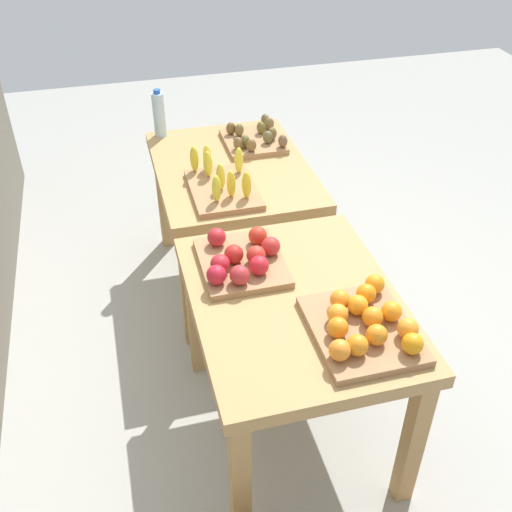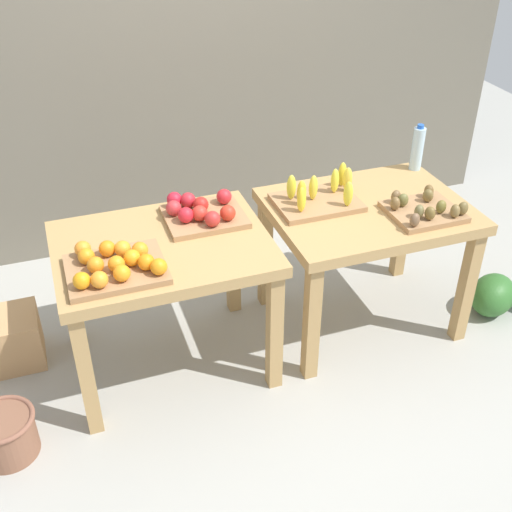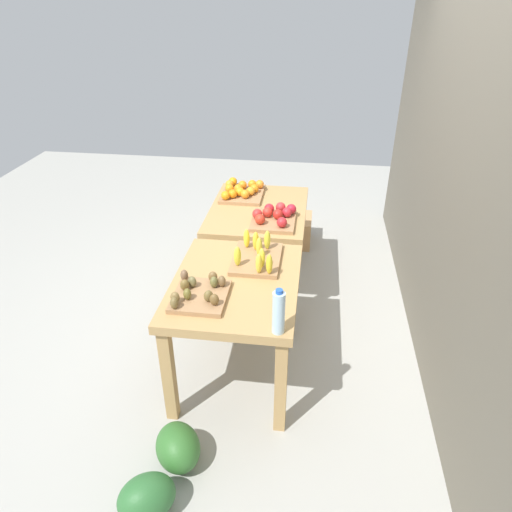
{
  "view_description": "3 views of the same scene",
  "coord_description": "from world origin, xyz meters",
  "px_view_note": "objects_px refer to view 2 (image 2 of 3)",
  "views": [
    {
      "loc": [
        -2.26,
        0.61,
        2.3
      ],
      "look_at": [
        -0.03,
        0.02,
        0.59
      ],
      "focal_mm": 42.59,
      "sensor_mm": 36.0,
      "label": 1
    },
    {
      "loc": [
        -1.0,
        -2.61,
        2.41
      ],
      "look_at": [
        -0.07,
        0.01,
        0.57
      ],
      "focal_mm": 44.82,
      "sensor_mm": 36.0,
      "label": 2
    },
    {
      "loc": [
        3.01,
        0.46,
        2.4
      ],
      "look_at": [
        -0.08,
        0.05,
        0.58
      ],
      "focal_mm": 32.83,
      "sensor_mm": 36.0,
      "label": 3
    }
  ],
  "objects_px": {
    "orange_bin": "(115,265)",
    "display_table_right": "(367,224)",
    "banana_crate": "(319,197)",
    "cardboard_produce_box": "(3,341)",
    "water_bottle": "(417,148)",
    "kiwi_bin": "(424,209)",
    "wicker_basket": "(5,434)",
    "display_table_left": "(164,263)",
    "apple_bin": "(201,212)"
  },
  "relations": [
    {
      "from": "display_table_left",
      "to": "cardboard_produce_box",
      "type": "height_order",
      "value": "display_table_left"
    },
    {
      "from": "wicker_basket",
      "to": "water_bottle",
      "type": "bearing_deg",
      "value": 15.21
    },
    {
      "from": "display_table_left",
      "to": "banana_crate",
      "type": "relative_size",
      "value": 2.34
    },
    {
      "from": "display_table_left",
      "to": "apple_bin",
      "type": "bearing_deg",
      "value": 33.06
    },
    {
      "from": "display_table_left",
      "to": "apple_bin",
      "type": "height_order",
      "value": "apple_bin"
    },
    {
      "from": "wicker_basket",
      "to": "cardboard_produce_box",
      "type": "xyz_separation_m",
      "value": [
        0.0,
        0.65,
        0.03
      ]
    },
    {
      "from": "display_table_right",
      "to": "wicker_basket",
      "type": "distance_m",
      "value": 2.08
    },
    {
      "from": "display_table_right",
      "to": "cardboard_produce_box",
      "type": "height_order",
      "value": "display_table_right"
    },
    {
      "from": "display_table_right",
      "to": "cardboard_produce_box",
      "type": "relative_size",
      "value": 2.6
    },
    {
      "from": "display_table_right",
      "to": "water_bottle",
      "type": "height_order",
      "value": "water_bottle"
    },
    {
      "from": "display_table_left",
      "to": "banana_crate",
      "type": "bearing_deg",
      "value": 6.77
    },
    {
      "from": "water_bottle",
      "to": "apple_bin",
      "type": "bearing_deg",
      "value": -173.35
    },
    {
      "from": "apple_bin",
      "to": "wicker_basket",
      "type": "xyz_separation_m",
      "value": [
        -1.1,
        -0.51,
        -0.69
      ]
    },
    {
      "from": "water_bottle",
      "to": "display_table_right",
      "type": "bearing_deg",
      "value": -145.99
    },
    {
      "from": "apple_bin",
      "to": "banana_crate",
      "type": "distance_m",
      "value": 0.63
    },
    {
      "from": "display_table_left",
      "to": "display_table_right",
      "type": "distance_m",
      "value": 1.12
    },
    {
      "from": "water_bottle",
      "to": "orange_bin",
      "type": "bearing_deg",
      "value": -164.91
    },
    {
      "from": "banana_crate",
      "to": "kiwi_bin",
      "type": "height_order",
      "value": "banana_crate"
    },
    {
      "from": "banana_crate",
      "to": "cardboard_produce_box",
      "type": "xyz_separation_m",
      "value": [
        -1.73,
        0.2,
        -0.66
      ]
    },
    {
      "from": "display_table_right",
      "to": "apple_bin",
      "type": "xyz_separation_m",
      "value": [
        -0.88,
        0.16,
        0.16
      ]
    },
    {
      "from": "display_table_right",
      "to": "water_bottle",
      "type": "distance_m",
      "value": 0.61
    },
    {
      "from": "orange_bin",
      "to": "water_bottle",
      "type": "bearing_deg",
      "value": 15.09
    },
    {
      "from": "display_table_right",
      "to": "wicker_basket",
      "type": "bearing_deg",
      "value": -169.97
    },
    {
      "from": "banana_crate",
      "to": "cardboard_produce_box",
      "type": "height_order",
      "value": "banana_crate"
    },
    {
      "from": "banana_crate",
      "to": "display_table_left",
      "type": "bearing_deg",
      "value": -173.23
    },
    {
      "from": "water_bottle",
      "to": "cardboard_produce_box",
      "type": "height_order",
      "value": "water_bottle"
    },
    {
      "from": "kiwi_bin",
      "to": "cardboard_produce_box",
      "type": "bearing_deg",
      "value": 167.59
    },
    {
      "from": "kiwi_bin",
      "to": "banana_crate",
      "type": "bearing_deg",
      "value": 148.39
    },
    {
      "from": "display_table_right",
      "to": "banana_crate",
      "type": "xyz_separation_m",
      "value": [
        -0.25,
        0.1,
        0.16
      ]
    },
    {
      "from": "banana_crate",
      "to": "water_bottle",
      "type": "xyz_separation_m",
      "value": [
        0.71,
        0.21,
        0.08
      ]
    },
    {
      "from": "display_table_right",
      "to": "water_bottle",
      "type": "relative_size",
      "value": 3.78
    },
    {
      "from": "water_bottle",
      "to": "kiwi_bin",
      "type": "bearing_deg",
      "value": -116.74
    },
    {
      "from": "wicker_basket",
      "to": "cardboard_produce_box",
      "type": "relative_size",
      "value": 0.74
    },
    {
      "from": "apple_bin",
      "to": "wicker_basket",
      "type": "relative_size",
      "value": 1.36
    },
    {
      "from": "display_table_right",
      "to": "kiwi_bin",
      "type": "height_order",
      "value": "kiwi_bin"
    },
    {
      "from": "banana_crate",
      "to": "wicker_basket",
      "type": "bearing_deg",
      "value": -165.31
    },
    {
      "from": "display_table_right",
      "to": "kiwi_bin",
      "type": "bearing_deg",
      "value": -40.08
    },
    {
      "from": "apple_bin",
      "to": "display_table_left",
      "type": "bearing_deg",
      "value": -146.94
    },
    {
      "from": "display_table_left",
      "to": "orange_bin",
      "type": "height_order",
      "value": "orange_bin"
    },
    {
      "from": "banana_crate",
      "to": "wicker_basket",
      "type": "xyz_separation_m",
      "value": [
        -1.73,
        -0.45,
        -0.69
      ]
    },
    {
      "from": "display_table_left",
      "to": "apple_bin",
      "type": "distance_m",
      "value": 0.33
    },
    {
      "from": "orange_bin",
      "to": "wicker_basket",
      "type": "xyz_separation_m",
      "value": [
        -0.61,
        -0.17,
        -0.69
      ]
    },
    {
      "from": "display_table_left",
      "to": "kiwi_bin",
      "type": "xyz_separation_m",
      "value": [
        1.34,
        -0.18,
        0.15
      ]
    },
    {
      "from": "apple_bin",
      "to": "wicker_basket",
      "type": "height_order",
      "value": "apple_bin"
    },
    {
      "from": "banana_crate",
      "to": "cardboard_produce_box",
      "type": "relative_size",
      "value": 1.11
    },
    {
      "from": "orange_bin",
      "to": "apple_bin",
      "type": "xyz_separation_m",
      "value": [
        0.49,
        0.34,
        0.0
      ]
    },
    {
      "from": "orange_bin",
      "to": "display_table_right",
      "type": "bearing_deg",
      "value": 7.49
    },
    {
      "from": "display_table_right",
      "to": "kiwi_bin",
      "type": "distance_m",
      "value": 0.32
    },
    {
      "from": "kiwi_bin",
      "to": "wicker_basket",
      "type": "xyz_separation_m",
      "value": [
        -2.19,
        -0.17,
        -0.68
      ]
    },
    {
      "from": "orange_bin",
      "to": "apple_bin",
      "type": "distance_m",
      "value": 0.59
    }
  ]
}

